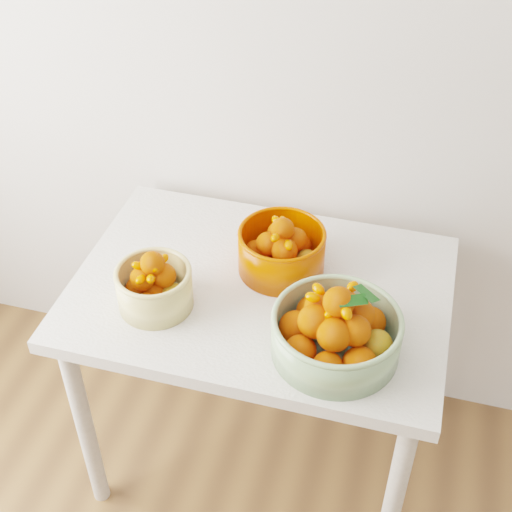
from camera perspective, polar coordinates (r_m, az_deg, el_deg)
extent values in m
cube|color=silver|center=(1.89, 16.22, 17.21)|extent=(4.00, 0.04, 2.70)
cube|color=silver|center=(1.92, 0.36, -2.87)|extent=(1.00, 0.70, 0.04)
cylinder|color=silver|center=(2.15, -13.52, -13.10)|extent=(0.05, 0.05, 0.71)
cylinder|color=silver|center=(1.99, 10.94, -18.67)|extent=(0.05, 0.05, 0.71)
cylinder|color=silver|center=(2.49, -7.74, -2.90)|extent=(0.05, 0.05, 0.71)
cylinder|color=silver|center=(2.36, 12.68, -6.77)|extent=(0.05, 0.05, 0.71)
cylinder|color=#D1B975|center=(1.84, -8.11, -2.60)|extent=(0.26, 0.26, 0.11)
torus|color=#D1B975|center=(1.80, -8.27, -1.31)|extent=(0.26, 0.26, 0.01)
sphere|color=#D1660C|center=(1.83, -6.64, -3.10)|extent=(0.06, 0.06, 0.06)
sphere|color=#D1660C|center=(1.88, -7.49, -1.88)|extent=(0.06, 0.06, 0.06)
sphere|color=#E14100|center=(1.86, -9.47, -2.56)|extent=(0.06, 0.06, 0.06)
sphere|color=#E14100|center=(1.81, -8.71, -3.85)|extent=(0.06, 0.06, 0.06)
sphere|color=#E14100|center=(1.84, -8.08, -2.85)|extent=(0.06, 0.06, 0.06)
sphere|color=#E14100|center=(1.81, -7.39, -1.54)|extent=(0.06, 0.06, 0.06)
sphere|color=#E14100|center=(1.81, -9.07, -1.78)|extent=(0.06, 0.06, 0.06)
sphere|color=#E14100|center=(1.78, -8.29, -0.59)|extent=(0.06, 0.06, 0.06)
ellipsoid|color=#F15100|center=(1.82, -7.78, -0.67)|extent=(0.03, 0.04, 0.03)
ellipsoid|color=#F15100|center=(1.75, -8.42, -1.82)|extent=(0.03, 0.04, 0.03)
ellipsoid|color=#F15100|center=(1.81, -9.26, -1.14)|extent=(0.04, 0.02, 0.03)
ellipsoid|color=#F15100|center=(1.77, -8.16, -0.93)|extent=(0.04, 0.04, 0.03)
ellipsoid|color=#F15100|center=(1.78, -8.48, -0.68)|extent=(0.04, 0.03, 0.03)
ellipsoid|color=#F15100|center=(1.77, -9.21, -1.87)|extent=(0.03, 0.04, 0.03)
ellipsoid|color=#F15100|center=(1.79, -9.45, -0.76)|extent=(0.04, 0.04, 0.04)
ellipsoid|color=#F15100|center=(1.81, -7.40, -0.22)|extent=(0.04, 0.04, 0.03)
cylinder|color=#85A577|center=(1.71, 6.40, -6.33)|extent=(0.31, 0.31, 0.11)
torus|color=#85A577|center=(1.67, 6.54, -5.05)|extent=(0.32, 0.32, 0.01)
sphere|color=#D1660C|center=(1.71, 9.67, -6.98)|extent=(0.07, 0.07, 0.07)
sphere|color=#E14100|center=(1.76, 9.11, -5.24)|extent=(0.08, 0.08, 0.08)
sphere|color=#E14100|center=(1.78, 6.82, -4.12)|extent=(0.08, 0.08, 0.08)
sphere|color=#E14100|center=(1.77, 4.50, -4.41)|extent=(0.08, 0.08, 0.08)
sphere|color=#E14100|center=(1.73, 3.17, -5.72)|extent=(0.08, 0.08, 0.08)
sphere|color=#E14100|center=(1.68, 3.55, -7.58)|extent=(0.08, 0.08, 0.08)
sphere|color=#E14100|center=(1.65, 5.74, -8.80)|extent=(0.07, 0.07, 0.07)
sphere|color=#E14100|center=(1.66, 8.30, -8.54)|extent=(0.08, 0.08, 0.08)
sphere|color=#E14100|center=(1.71, 6.40, -6.38)|extent=(0.08, 0.08, 0.08)
sphere|color=#E14100|center=(1.69, 8.31, -4.64)|extent=(0.07, 0.07, 0.07)
sphere|color=#E14100|center=(1.71, 6.95, -3.72)|extent=(0.07, 0.07, 0.07)
sphere|color=#E14100|center=(1.69, 5.12, -4.06)|extent=(0.07, 0.07, 0.07)
sphere|color=#E14100|center=(1.66, 4.73, -5.22)|extent=(0.08, 0.08, 0.08)
sphere|color=#E14100|center=(1.63, 6.25, -6.27)|extent=(0.08, 0.08, 0.08)
sphere|color=#E14100|center=(1.65, 7.93, -5.94)|extent=(0.07, 0.07, 0.07)
sphere|color=#E14100|center=(1.64, 6.64, -3.71)|extent=(0.07, 0.07, 0.07)
ellipsoid|color=#F15100|center=(1.67, 7.74, -2.44)|extent=(0.04, 0.04, 0.04)
ellipsoid|color=#F15100|center=(1.68, 5.03, -2.68)|extent=(0.05, 0.04, 0.03)
ellipsoid|color=#F15100|center=(1.63, 6.00, -4.58)|extent=(0.04, 0.05, 0.03)
ellipsoid|color=#F15100|center=(1.66, 6.30, -3.56)|extent=(0.04, 0.05, 0.03)
ellipsoid|color=#F15100|center=(1.66, 6.19, -4.45)|extent=(0.04, 0.03, 0.03)
ellipsoid|color=#F15100|center=(1.65, 4.56, -3.32)|extent=(0.04, 0.03, 0.03)
ellipsoid|color=#F15100|center=(1.65, 6.86, -3.14)|extent=(0.03, 0.04, 0.03)
ellipsoid|color=#F15100|center=(1.64, 5.64, -5.07)|extent=(0.04, 0.05, 0.04)
ellipsoid|color=#F15100|center=(1.64, 6.57, -3.85)|extent=(0.05, 0.05, 0.03)
ellipsoid|color=#F15100|center=(1.64, 7.19, -3.56)|extent=(0.04, 0.05, 0.04)
ellipsoid|color=#F15100|center=(1.61, 7.25, -4.55)|extent=(0.05, 0.05, 0.04)
cylinder|color=#D03700|center=(1.92, 2.05, 0.37)|extent=(0.28, 0.28, 0.12)
torus|color=#D03700|center=(1.88, 2.10, 1.79)|extent=(0.28, 0.28, 0.01)
sphere|color=#D1660C|center=(1.92, 4.07, -0.38)|extent=(0.06, 0.06, 0.06)
sphere|color=#E14100|center=(1.97, 3.53, 0.84)|extent=(0.06, 0.06, 0.06)
sphere|color=#E14100|center=(1.98, 1.44, 1.23)|extent=(0.06, 0.06, 0.06)
sphere|color=#E14100|center=(1.94, 0.03, 0.29)|extent=(0.07, 0.07, 0.07)
sphere|color=#E14100|center=(1.89, 0.59, -1.01)|extent=(0.07, 0.07, 0.07)
sphere|color=#E14100|center=(1.88, 2.75, -1.34)|extent=(0.06, 0.06, 0.06)
sphere|color=#E14100|center=(1.93, 2.04, -0.03)|extent=(0.06, 0.06, 0.06)
sphere|color=#E14100|center=(1.91, 3.18, 1.36)|extent=(0.06, 0.06, 0.06)
sphere|color=#E14100|center=(1.93, 1.83, 1.87)|extent=(0.06, 0.06, 0.06)
sphere|color=#E14100|center=(1.89, 0.96, 0.97)|extent=(0.07, 0.07, 0.07)
sphere|color=#E14100|center=(1.87, 2.29, 0.43)|extent=(0.07, 0.07, 0.07)
sphere|color=#E14100|center=(1.87, 2.13, 2.16)|extent=(0.06, 0.06, 0.06)
ellipsoid|color=#F15100|center=(1.89, 1.63, 2.83)|extent=(0.04, 0.04, 0.03)
ellipsoid|color=#F15100|center=(1.89, 2.04, 1.60)|extent=(0.03, 0.03, 0.03)
ellipsoid|color=#F15100|center=(1.89, 1.89, 2.75)|extent=(0.03, 0.04, 0.04)
ellipsoid|color=#F15100|center=(1.87, 2.05, 2.55)|extent=(0.04, 0.04, 0.03)
ellipsoid|color=#F15100|center=(1.84, 2.62, 0.87)|extent=(0.04, 0.04, 0.03)
ellipsoid|color=#F15100|center=(1.83, 1.54, 1.47)|extent=(0.03, 0.04, 0.03)
ellipsoid|color=#F15100|center=(1.92, 2.12, 2.86)|extent=(0.03, 0.04, 0.03)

